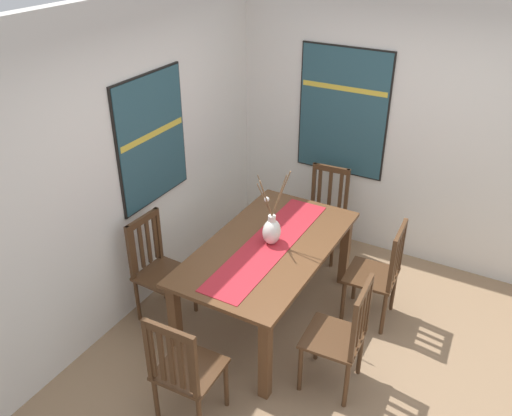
% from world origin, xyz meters
% --- Properties ---
extents(ground_plane, '(6.40, 6.40, 0.03)m').
position_xyz_m(ground_plane, '(0.00, 0.00, -0.01)').
color(ground_plane, '#8E7051').
extents(wall_back, '(6.40, 0.12, 2.70)m').
position_xyz_m(wall_back, '(0.00, 1.86, 1.35)').
color(wall_back, silver).
rests_on(wall_back, ground_plane).
extents(wall_side, '(0.12, 6.40, 2.70)m').
position_xyz_m(wall_side, '(1.86, 0.00, 1.35)').
color(wall_side, silver).
rests_on(wall_side, ground_plane).
extents(dining_table, '(1.77, 0.97, 0.77)m').
position_xyz_m(dining_table, '(0.21, 0.67, 0.66)').
color(dining_table, brown).
rests_on(dining_table, ground_plane).
extents(table_runner, '(1.63, 0.36, 0.01)m').
position_xyz_m(table_runner, '(0.21, 0.67, 0.77)').
color(table_runner, '#B7232D').
rests_on(table_runner, dining_table).
extents(centerpiece_vase, '(0.21, 0.31, 0.73)m').
position_xyz_m(centerpiece_vase, '(0.25, 0.67, 0.90)').
color(centerpiece_vase, silver).
rests_on(centerpiece_vase, dining_table).
extents(chair_0, '(0.44, 0.44, 0.97)m').
position_xyz_m(chair_0, '(0.67, -0.17, 0.50)').
color(chair_0, '#4C301C').
rests_on(chair_0, ground_plane).
extents(chair_1, '(0.44, 0.44, 0.98)m').
position_xyz_m(chair_1, '(-0.21, 1.53, 0.50)').
color(chair_1, '#4C301C').
rests_on(chair_1, ground_plane).
extents(chair_2, '(0.45, 0.45, 0.94)m').
position_xyz_m(chair_2, '(1.44, 0.66, 0.48)').
color(chair_2, '#4C301C').
rests_on(chair_2, ground_plane).
extents(chair_3, '(0.44, 0.44, 0.98)m').
position_xyz_m(chair_3, '(-1.07, 0.64, 0.51)').
color(chair_3, '#4C301C').
rests_on(chair_3, ground_plane).
extents(chair_4, '(0.44, 0.44, 0.98)m').
position_xyz_m(chair_4, '(-0.22, -0.17, 0.50)').
color(chair_4, '#4C301C').
rests_on(chair_4, ground_plane).
extents(painting_on_back_wall, '(0.87, 0.05, 1.14)m').
position_xyz_m(painting_on_back_wall, '(0.17, 1.79, 1.52)').
color(painting_on_back_wall, black).
extents(painting_on_side_wall, '(0.05, 0.93, 1.31)m').
position_xyz_m(painting_on_side_wall, '(1.79, 0.68, 1.45)').
color(painting_on_side_wall, black).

